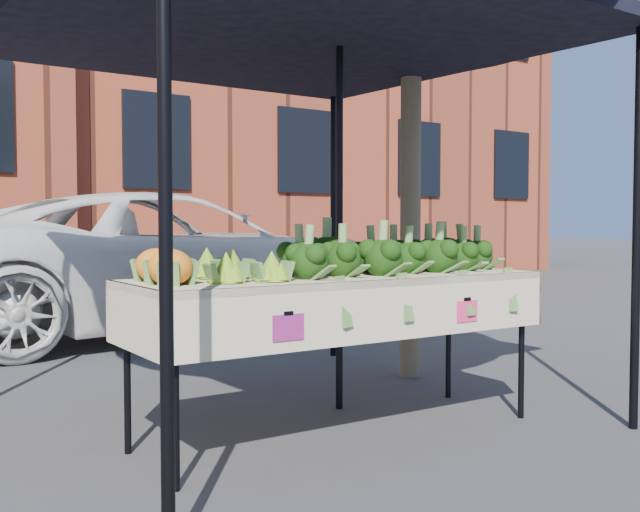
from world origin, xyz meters
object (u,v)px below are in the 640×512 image
at_px(vehicle, 166,83).
at_px(street_tree, 411,81).
at_px(table, 341,355).
at_px(canopy, 286,194).

bearing_deg(vehicle, street_tree, -172.58).
distance_m(table, vehicle, 5.03).
xyz_separation_m(canopy, vehicle, (0.94, 3.84, 1.36)).
bearing_deg(street_tree, table, -145.93).
xyz_separation_m(table, canopy, (-0.00, 0.55, 0.92)).
bearing_deg(street_tree, canopy, -164.03).
relative_size(vehicle, street_tree, 1.20).
distance_m(canopy, street_tree, 1.72).
bearing_deg(table, canopy, 90.50).
relative_size(table, canopy, 0.77).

